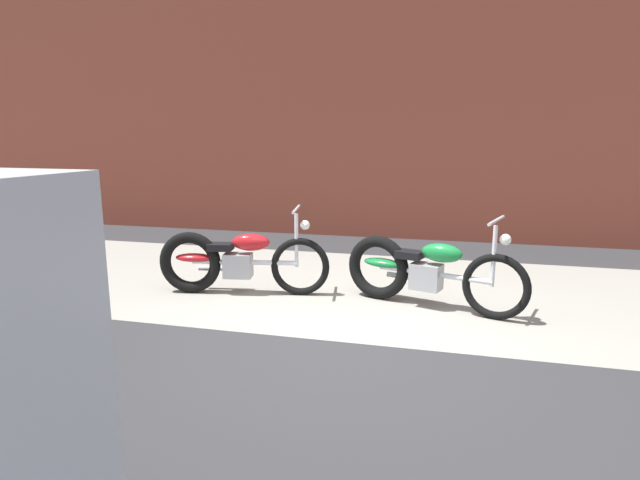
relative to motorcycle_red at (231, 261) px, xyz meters
name	(u,v)px	position (x,y,z in m)	size (l,w,h in m)	color
ground_plane	(337,342)	(1.51, -1.13, -0.40)	(80.00, 80.00, 0.00)	#2D2D30
sidewalk_slab	(367,287)	(1.51, 0.62, -0.40)	(36.00, 3.50, 0.01)	gray
brick_building_wall	(400,94)	(1.51, 4.07, 2.16)	(36.00, 0.50, 5.11)	brown
motorcycle_red	(231,261)	(0.00, 0.00, 0.00)	(1.99, 0.63, 1.03)	black
motorcycle_green	(420,270)	(2.16, 0.08, 0.00)	(1.94, 0.83, 1.03)	black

